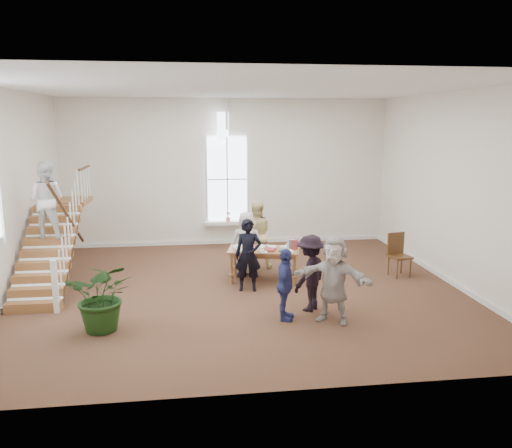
{
  "coord_description": "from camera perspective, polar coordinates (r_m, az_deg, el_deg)",
  "views": [
    {
      "loc": [
        -1.08,
        -10.92,
        3.79
      ],
      "look_at": [
        0.38,
        0.4,
        1.45
      ],
      "focal_mm": 35.0,
      "sensor_mm": 36.0,
      "label": 1
    }
  ],
  "objects": [
    {
      "name": "police_officer",
      "position": [
        11.31,
        -0.9,
        -3.58
      ],
      "size": [
        0.65,
        0.47,
        1.66
      ],
      "primitive_type": "imported",
      "rotation": [
        0.0,
        0.0,
        -0.13
      ],
      "color": "black",
      "rests_on": "ground"
    },
    {
      "name": "person_yellow",
      "position": [
        13.02,
        -0.01,
        -1.21
      ],
      "size": [
        0.92,
        0.74,
        1.8
      ],
      "primitive_type": "imported",
      "rotation": [
        0.0,
        0.0,
        3.21
      ],
      "color": "beige",
      "rests_on": "ground"
    },
    {
      "name": "ground",
      "position": [
        11.61,
        -1.62,
        -7.46
      ],
      "size": [
        10.0,
        10.0,
        0.0
      ],
      "primitive_type": "plane",
      "color": "#47291C",
      "rests_on": "ground"
    },
    {
      "name": "woman_cluster_c",
      "position": [
        9.67,
        8.85,
        -6.29
      ],
      "size": [
        1.58,
        1.26,
        1.69
      ],
      "primitive_type": "imported",
      "rotation": [
        0.0,
        0.0,
        5.71
      ],
      "color": "#BDB0AA",
      "rests_on": "ground"
    },
    {
      "name": "woman_cluster_a",
      "position": [
        9.69,
        3.33,
        -6.95
      ],
      "size": [
        0.58,
        0.9,
        1.42
      ],
      "primitive_type": "imported",
      "rotation": [
        0.0,
        0.0,
        1.27
      ],
      "color": "navy",
      "rests_on": "ground"
    },
    {
      "name": "library_table",
      "position": [
        12.01,
        0.86,
        -3.24
      ],
      "size": [
        1.83,
        1.2,
        0.85
      ],
      "rotation": [
        0.0,
        0.0,
        -0.22
      ],
      "color": "brown",
      "rests_on": "ground"
    },
    {
      "name": "staircase",
      "position": [
        12.31,
        -22.59,
        0.55
      ],
      "size": [
        1.1,
        4.1,
        2.92
      ],
      "color": "brown",
      "rests_on": "ground"
    },
    {
      "name": "room_shell",
      "position": [
        15.72,
        -3.23,
        -0.87
      ],
      "size": [
        10.49,
        10.0,
        10.0
      ],
      "color": "silver",
      "rests_on": "ground"
    },
    {
      "name": "elderly_woman",
      "position": [
        12.53,
        -1.08,
        -2.2
      ],
      "size": [
        0.85,
        0.62,
        1.6
      ],
      "primitive_type": "imported",
      "rotation": [
        0.0,
        0.0,
        2.99
      ],
      "color": "#BBB9AE",
      "rests_on": "ground"
    },
    {
      "name": "woman_cluster_b",
      "position": [
        10.21,
        6.2,
        -5.58
      ],
      "size": [
        1.11,
        1.15,
        1.57
      ],
      "primitive_type": "imported",
      "rotation": [
        0.0,
        0.0,
        3.98
      ],
      "color": "black",
      "rests_on": "ground"
    },
    {
      "name": "floor_plant",
      "position": [
        9.63,
        -17.07,
        -7.84
      ],
      "size": [
        1.28,
        1.13,
        1.34
      ],
      "primitive_type": "imported",
      "rotation": [
        0.0,
        0.0,
        -0.07
      ],
      "color": "#173310",
      "rests_on": "ground"
    },
    {
      "name": "side_chair",
      "position": [
        12.96,
        15.92,
        -3.07
      ],
      "size": [
        0.55,
        0.55,
        1.08
      ],
      "rotation": [
        0.0,
        0.0,
        0.21
      ],
      "color": "#38240F",
      "rests_on": "ground"
    }
  ]
}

